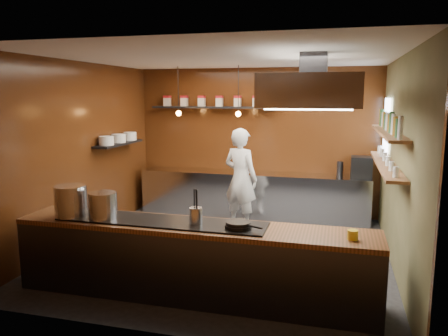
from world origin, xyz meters
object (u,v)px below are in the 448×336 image
(chef, at_px, (241,179))
(stockpot_small, at_px, (103,205))
(espresso_machine, at_px, (362,167))
(stockpot_large, at_px, (71,201))
(extractor_hood, at_px, (313,91))

(chef, bearing_deg, stockpot_small, 92.22)
(espresso_machine, bearing_deg, stockpot_large, -132.09)
(extractor_hood, relative_size, stockpot_small, 5.74)
(stockpot_small, height_order, espresso_machine, espresso_machine)
(stockpot_small, bearing_deg, extractor_hood, 28.06)
(stockpot_large, bearing_deg, chef, 63.00)
(stockpot_large, xyz_separation_m, chef, (1.53, 2.99, -0.20))
(extractor_hood, distance_m, chef, 2.68)
(stockpot_small, bearing_deg, espresso_machine, 50.67)
(extractor_hood, xyz_separation_m, stockpot_small, (-2.43, -1.30, -1.40))
(stockpot_small, xyz_separation_m, chef, (1.08, 2.99, -0.17))
(extractor_hood, bearing_deg, stockpot_small, -151.94)
(stockpot_small, bearing_deg, stockpot_large, -179.69)
(espresso_machine, bearing_deg, extractor_hood, -105.90)
(extractor_hood, height_order, espresso_machine, extractor_hood)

